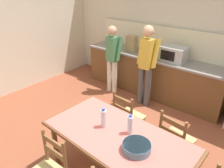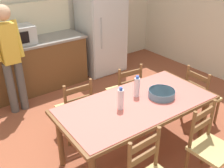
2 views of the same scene
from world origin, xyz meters
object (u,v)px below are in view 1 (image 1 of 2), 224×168
microwave (174,54)px  serving_bowl (137,147)px  bottle_off_centre (130,125)px  paper_bag (132,43)px  person_at_counter (146,63)px  person_at_sink (112,56)px  chair_side_far_left (128,117)px  chair_side_far_right (175,140)px  dining_table (118,140)px  bottle_near_centre (104,118)px

microwave → serving_bowl: microwave is taller
bottle_off_centre → paper_bag: bearing=124.8°
person_at_counter → person_at_sink: bearing=88.8°
microwave → chair_side_far_left: bearing=-87.6°
bottle_off_centre → chair_side_far_right: bottle_off_centre is taller
chair_side_far_left → person_at_counter: size_ratio=0.53×
paper_bag → dining_table: size_ratio=0.19×
dining_table → chair_side_far_left: (-0.40, 0.77, -0.26)m
paper_bag → bottle_off_centre: paper_bag is taller
bottle_off_centre → chair_side_far_left: bearing=127.0°
paper_bag → person_at_sink: person_at_sink is taller
chair_side_far_left → chair_side_far_right: bearing=-177.2°
chair_side_far_left → bottle_off_centre: bearing=131.7°
bottle_off_centre → person_at_sink: bearing=134.3°
bottle_off_centre → serving_bowl: (0.23, -0.19, -0.07)m
bottle_off_centre → person_at_sink: person_at_sink is taller
bottle_near_centre → bottle_off_centre: (0.33, 0.11, 0.00)m
serving_bowl → person_at_sink: (-2.04, 2.05, 0.05)m
serving_bowl → paper_bag: bearing=126.2°
chair_side_far_left → person_at_sink: 1.83m
microwave → chair_side_far_right: 2.05m
microwave → person_at_counter: 0.63m
chair_side_far_left → person_at_sink: person_at_sink is taller
dining_table → serving_bowl: 0.36m
bottle_off_centre → chair_side_far_left: bottle_off_centre is taller
chair_side_far_right → person_at_sink: bearing=-22.3°
dining_table → serving_bowl: serving_bowl is taller
dining_table → paper_bag: bearing=121.9°
dining_table → person_at_counter: (-0.81, 1.94, 0.26)m
paper_bag → dining_table: 2.92m
person_at_sink → serving_bowl: bearing=-135.1°
chair_side_far_left → dining_table: bearing=122.0°
paper_bag → chair_side_far_right: size_ratio=0.40×
dining_table → bottle_off_centre: size_ratio=7.08×
person_at_counter → bottle_near_centre: bearing=-163.6°
bottle_near_centre → chair_side_far_right: bottle_near_centre is taller
paper_bag → bottle_off_centre: size_ratio=1.33×
paper_bag → serving_bowl: bearing=-53.8°
chair_side_far_right → person_at_counter: bearing=-36.6°
paper_bag → microwave: bearing=0.4°
dining_table → person_at_sink: (-1.71, 1.96, 0.19)m
chair_side_far_left → chair_side_far_right: same height
microwave → bottle_near_centre: size_ratio=1.85×
bottle_near_centre → person_at_counter: person_at_counter is taller
paper_bag → chair_side_far_right: bearing=-40.9°
microwave → person_at_counter: bearing=-123.0°
microwave → chair_side_far_left: (0.07, -1.69, -0.64)m
bottle_near_centre → chair_side_far_right: (0.68, 0.74, -0.46)m
serving_bowl → chair_side_far_right: size_ratio=0.35×
bottle_off_centre → person_at_counter: person_at_counter is taller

